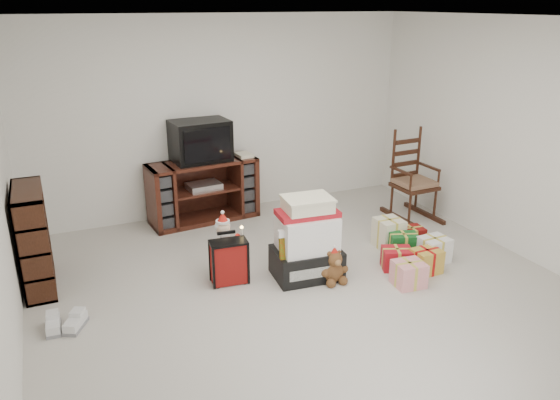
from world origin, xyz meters
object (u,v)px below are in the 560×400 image
at_px(teddy_bear, 333,268).
at_px(gift_pile, 307,243).
at_px(tv_stand, 203,191).
at_px(santa_figurine, 321,240).
at_px(rocking_chair, 411,187).
at_px(mrs_claus_figurine, 224,249).
at_px(crt_television, 200,141).
at_px(bookshelf, 34,241).
at_px(sneaker_pair, 64,324).
at_px(gift_cluster, 409,250).
at_px(red_suitcase, 229,262).

bearing_deg(teddy_bear, gift_pile, 130.69).
relative_size(tv_stand, santa_figurine, 2.32).
xyz_separation_m(gift_pile, teddy_bear, (0.18, -0.22, -0.21)).
bearing_deg(tv_stand, rocking_chair, -26.59).
bearing_deg(mrs_claus_figurine, crt_television, 81.57).
height_order(bookshelf, gift_pile, bookshelf).
xyz_separation_m(teddy_bear, sneaker_pair, (-2.49, 0.18, -0.10)).
distance_m(gift_pile, sneaker_pair, 2.33).
height_order(mrs_claus_figurine, gift_cluster, mrs_claus_figurine).
bearing_deg(rocking_chair, crt_television, 155.64).
xyz_separation_m(bookshelf, red_suitcase, (1.71, -0.69, -0.25)).
distance_m(gift_pile, santa_figurine, 0.42).
xyz_separation_m(rocking_chair, santa_figurine, (-1.65, -0.67, -0.17)).
relative_size(bookshelf, sneaker_pair, 2.75).
bearing_deg(crt_television, sneaker_pair, -137.00).
height_order(bookshelf, rocking_chair, rocking_chair).
bearing_deg(red_suitcase, sneaker_pair, -166.61).
height_order(sneaker_pair, crt_television, crt_television).
bearing_deg(crt_television, santa_figurine, -68.61).
relative_size(tv_stand, crt_television, 1.94).
distance_m(rocking_chair, crt_television, 2.72).
relative_size(red_suitcase, mrs_claus_figurine, 0.80).
bearing_deg(teddy_bear, santa_figurine, 76.48).
distance_m(bookshelf, santa_figurine, 2.85).
bearing_deg(bookshelf, crt_television, 28.41).
relative_size(bookshelf, rocking_chair, 0.85).
distance_m(teddy_bear, crt_television, 2.42).
height_order(rocking_chair, gift_cluster, rocking_chair).
bearing_deg(red_suitcase, tv_stand, 87.35).
relative_size(mrs_claus_figurine, gift_cluster, 0.58).
bearing_deg(gift_pile, crt_television, 109.87).
bearing_deg(sneaker_pair, bookshelf, 113.02).
relative_size(bookshelf, red_suitcase, 1.91).
bearing_deg(sneaker_pair, teddy_bear, 8.51).
relative_size(bookshelf, teddy_bear, 2.92).
bearing_deg(gift_pile, teddy_bear, -44.13).
relative_size(tv_stand, mrs_claus_figurine, 2.13).
bearing_deg(rocking_chair, sneaker_pair, -169.51).
bearing_deg(santa_figurine, sneaker_pair, -173.38).
bearing_deg(mrs_claus_figurine, red_suitcase, -96.77).
xyz_separation_m(mrs_claus_figurine, gift_cluster, (1.87, -0.58, -0.12)).
xyz_separation_m(gift_cluster, crt_television, (-1.65, 2.08, 0.89)).
bearing_deg(rocking_chair, teddy_bear, -149.26).
bearing_deg(red_suitcase, crt_television, 87.38).
bearing_deg(sneaker_pair, santa_figurine, 19.28).
relative_size(mrs_claus_figurine, sneaker_pair, 1.80).
height_order(bookshelf, red_suitcase, bookshelf).
distance_m(gift_pile, teddy_bear, 0.35).
bearing_deg(tv_stand, crt_television, 77.90).
xyz_separation_m(bookshelf, rocking_chair, (4.43, 0.07, -0.08)).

